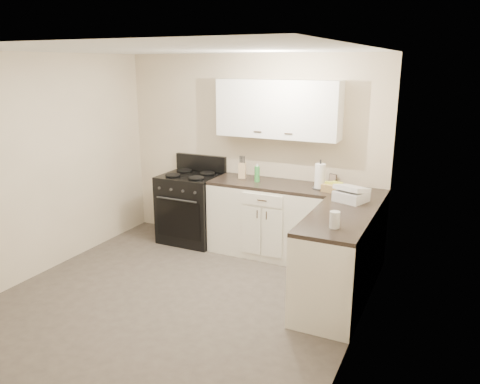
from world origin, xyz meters
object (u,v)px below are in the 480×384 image
at_px(stove, 191,208).
at_px(countertop_grill, 351,196).
at_px(knife_block, 242,170).
at_px(paper_towel, 320,176).
at_px(wicker_basket, 334,188).

height_order(stove, countertop_grill, countertop_grill).
height_order(stove, knife_block, knife_block).
relative_size(paper_towel, countertop_grill, 0.98).
bearing_deg(wicker_basket, paper_towel, 161.47).
relative_size(stove, countertop_grill, 3.06).
height_order(knife_block, paper_towel, paper_towel).
relative_size(knife_block, countertop_grill, 0.66).
bearing_deg(knife_block, wicker_basket, -22.79).
bearing_deg(stove, countertop_grill, -8.84).
bearing_deg(knife_block, paper_towel, -20.58).
bearing_deg(wicker_basket, knife_block, 173.15).
distance_m(knife_block, paper_towel, 1.06).
xyz_separation_m(knife_block, wicker_basket, (1.25, -0.15, -0.06)).
bearing_deg(knife_block, stove, 172.45).
bearing_deg(countertop_grill, wicker_basket, 151.02).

